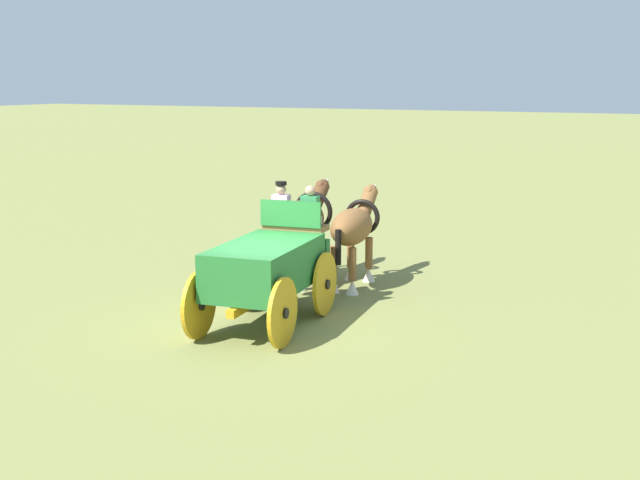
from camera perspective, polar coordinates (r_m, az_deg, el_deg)
name	(u,v)px	position (r m, az deg, el deg)	size (l,w,h in m)	color
ground_plane	(265,326)	(17.19, -3.66, -5.72)	(220.00, 220.00, 0.00)	olive
show_wagon	(268,266)	(17.06, -3.47, -1.74)	(5.97, 2.22, 2.69)	#236B2D
draft_horse_near	(302,223)	(20.54, -1.23, 1.14)	(3.14, 1.26, 2.32)	brown
draft_horse_off	(354,229)	(20.17, 2.25, 0.74)	(2.97, 1.09, 2.24)	brown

